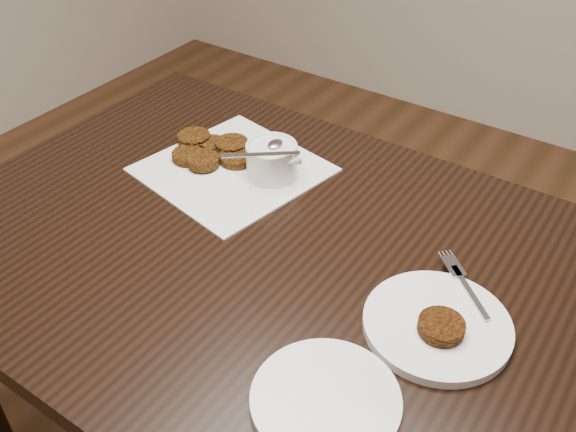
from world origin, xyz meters
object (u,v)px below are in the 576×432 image
object	(u,v)px
plate_with_patty	(438,321)
plate_empty	(326,400)
sauce_ramekin	(271,145)
table	(295,394)
napkin	(233,170)

from	to	relation	value
plate_with_patty	plate_empty	bearing A→B (deg)	-108.09
sauce_ramekin	table	bearing A→B (deg)	-44.95
table	napkin	size ratio (longest dim) A/B	4.25
table	plate_with_patty	size ratio (longest dim) A/B	6.03
plate_empty	napkin	bearing A→B (deg)	140.62
table	sauce_ramekin	size ratio (longest dim) A/B	9.67
table	plate_with_patty	distance (m)	0.47
napkin	plate_empty	xyz separation A→B (m)	(0.46, -0.37, 0.01)
napkin	plate_with_patty	world-z (taller)	plate_with_patty
sauce_ramekin	plate_empty	xyz separation A→B (m)	(0.38, -0.40, -0.07)
napkin	plate_with_patty	size ratio (longest dim) A/B	1.42
table	sauce_ramekin	bearing A→B (deg)	135.05
sauce_ramekin	plate_with_patty	size ratio (longest dim) A/B	0.62
napkin	sauce_ramekin	xyz separation A→B (m)	(0.08, 0.03, 0.07)
napkin	plate_with_patty	bearing A→B (deg)	-17.40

